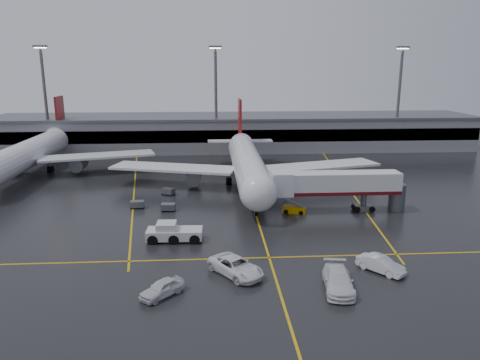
{
  "coord_description": "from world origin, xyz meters",
  "views": [
    {
      "loc": [
        -6.27,
        -69.1,
        20.85
      ],
      "look_at": [
        -2.0,
        -2.0,
        4.0
      ],
      "focal_mm": 34.15,
      "sensor_mm": 36.0,
      "label": 1
    }
  ],
  "objects": [
    {
      "name": "light_mast_mid",
      "position": [
        -5.0,
        42.0,
        14.47
      ],
      "size": [
        3.0,
        1.2,
        25.45
      ],
      "color": "#595B60",
      "rests_on": "ground"
    },
    {
      "name": "service_van_d",
      "position": [
        -11.06,
        -30.03,
        0.78
      ],
      "size": [
        4.49,
        4.53,
        1.55
      ],
      "primitive_type": "imported",
      "rotation": [
        0.0,
        0.0,
        -0.77
      ],
      "color": "silver",
      "rests_on": "ground"
    },
    {
      "name": "baggage_cart_a",
      "position": [
        -12.79,
        -4.18,
        0.63
      ],
      "size": [
        2.07,
        1.41,
        1.12
      ],
      "color": "#595B60",
      "rests_on": "ground"
    },
    {
      "name": "service_van_c",
      "position": [
        11.12,
        -26.3,
        0.83
      ],
      "size": [
        4.59,
        4.98,
        1.66
      ],
      "primitive_type": "imported",
      "rotation": [
        0.0,
        0.0,
        0.7
      ],
      "color": "silver",
      "rests_on": "ground"
    },
    {
      "name": "main_airliner",
      "position": [
        0.0,
        9.7,
        4.21
      ],
      "size": [
        48.8,
        45.6,
        14.1
      ],
      "color": "silver",
      "rests_on": "ground"
    },
    {
      "name": "pushback_tractor",
      "position": [
        -11.14,
        -16.08,
        0.96
      ],
      "size": [
        6.84,
        3.06,
        2.42
      ],
      "color": "silver",
      "rests_on": "ground"
    },
    {
      "name": "baggage_cart_c",
      "position": [
        -13.55,
        4.57,
        0.63
      ],
      "size": [
        2.37,
        2.07,
        1.12
      ],
      "color": "#595B60",
      "rests_on": "ground"
    },
    {
      "name": "apron_line_stop",
      "position": [
        0.0,
        -22.0,
        0.01
      ],
      "size": [
        60.0,
        0.25,
        0.02
      ],
      "primitive_type": "cube",
      "color": "gold",
      "rests_on": "ground"
    },
    {
      "name": "second_airliner",
      "position": [
        -42.0,
        21.7,
        4.21
      ],
      "size": [
        48.8,
        45.6,
        14.1
      ],
      "color": "silver",
      "rests_on": "ground"
    },
    {
      "name": "service_van_b",
      "position": [
        5.65,
        -29.8,
        0.94
      ],
      "size": [
        3.55,
        6.82,
        1.89
      ],
      "primitive_type": "imported",
      "rotation": [
        0.0,
        0.0,
        -0.14
      ],
      "color": "silver",
      "rests_on": "ground"
    },
    {
      "name": "belt_loader",
      "position": [
        5.7,
        -6.25,
        0.51
      ],
      "size": [
        3.54,
        2.44,
        2.07
      ],
      "color": "#C78C00",
      "rests_on": "ground"
    },
    {
      "name": "light_mast_left",
      "position": [
        -45.0,
        42.0,
        14.47
      ],
      "size": [
        3.0,
        1.2,
        25.45
      ],
      "color": "#595B60",
      "rests_on": "ground"
    },
    {
      "name": "apron_line_centre",
      "position": [
        0.0,
        0.0,
        0.01
      ],
      "size": [
        0.25,
        90.0,
        0.02
      ],
      "primitive_type": "cube",
      "color": "gold",
      "rests_on": "ground"
    },
    {
      "name": "ground",
      "position": [
        0.0,
        0.0,
        0.0
      ],
      "size": [
        220.0,
        220.0,
        0.0
      ],
      "primitive_type": "plane",
      "color": "black",
      "rests_on": "ground"
    },
    {
      "name": "baggage_cart_b",
      "position": [
        -17.56,
        -2.49,
        0.63
      ],
      "size": [
        2.05,
        1.38,
        1.12
      ],
      "color": "#595B60",
      "rests_on": "ground"
    },
    {
      "name": "apron_line_right",
      "position": [
        18.0,
        10.0,
        0.01
      ],
      "size": [
        7.57,
        69.64,
        0.02
      ],
      "primitive_type": "cube",
      "rotation": [
        0.0,
        0.0,
        -0.1
      ],
      "color": "gold",
      "rests_on": "ground"
    },
    {
      "name": "terminal",
      "position": [
        0.0,
        47.93,
        4.32
      ],
      "size": [
        122.0,
        19.0,
        8.6
      ],
      "color": "gray",
      "rests_on": "ground"
    },
    {
      "name": "apron_line_left",
      "position": [
        -20.0,
        10.0,
        0.01
      ],
      "size": [
        9.99,
        69.35,
        0.02
      ],
      "primitive_type": "cube",
      "rotation": [
        0.0,
        0.0,
        0.14
      ],
      "color": "gold",
      "rests_on": "ground"
    },
    {
      "name": "jet_bridge",
      "position": [
        11.87,
        -6.0,
        3.93
      ],
      "size": [
        19.9,
        3.4,
        6.05
      ],
      "color": "silver",
      "rests_on": "ground"
    },
    {
      "name": "service_van_a",
      "position": [
        -3.95,
        -26.06,
        0.91
      ],
      "size": [
        6.3,
        7.03,
        1.81
      ],
      "primitive_type": "imported",
      "rotation": [
        0.0,
        0.0,
        0.64
      ],
      "color": "white",
      "rests_on": "ground"
    },
    {
      "name": "light_mast_right",
      "position": [
        40.0,
        42.0,
        14.47
      ],
      "size": [
        3.0,
        1.2,
        25.45
      ],
      "color": "#595B60",
      "rests_on": "ground"
    }
  ]
}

